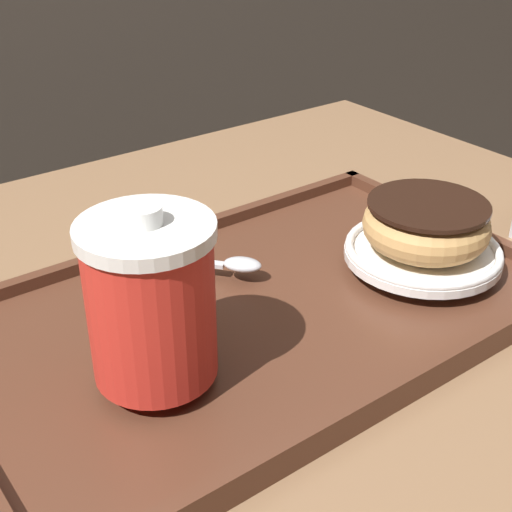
% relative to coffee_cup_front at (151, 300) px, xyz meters
% --- Properties ---
extents(cafe_table, '(1.04, 0.90, 0.71)m').
position_rel_coffee_cup_front_xyz_m(cafe_table, '(0.10, 0.01, -0.24)').
color(cafe_table, '#846042').
rests_on(cafe_table, ground_plane).
extents(serving_tray, '(0.52, 0.31, 0.02)m').
position_rel_coffee_cup_front_xyz_m(serving_tray, '(0.12, 0.04, -0.08)').
color(serving_tray, '#512D1E').
rests_on(serving_tray, cafe_table).
extents(coffee_cup_front, '(0.09, 0.09, 0.13)m').
position_rel_coffee_cup_front_xyz_m(coffee_cup_front, '(0.00, 0.00, 0.00)').
color(coffee_cup_front, red).
rests_on(coffee_cup_front, serving_tray).
extents(plate_with_chocolate_donut, '(0.15, 0.15, 0.01)m').
position_rel_coffee_cup_front_xyz_m(plate_with_chocolate_donut, '(0.28, -0.00, -0.05)').
color(plate_with_chocolate_donut, white).
rests_on(plate_with_chocolate_donut, serving_tray).
extents(donut_chocolate_glazed, '(0.12, 0.12, 0.04)m').
position_rel_coffee_cup_front_xyz_m(donut_chocolate_glazed, '(0.28, -0.00, -0.03)').
color(donut_chocolate_glazed, tan).
rests_on(donut_chocolate_glazed, plate_with_chocolate_donut).
extents(spoon, '(0.11, 0.13, 0.01)m').
position_rel_coffee_cup_front_xyz_m(spoon, '(0.12, 0.10, -0.06)').
color(spoon, silver).
rests_on(spoon, serving_tray).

